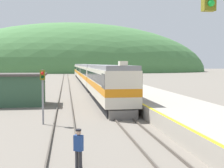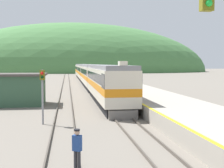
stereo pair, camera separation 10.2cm
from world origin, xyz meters
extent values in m
cube|color=#4C443D|center=(-0.72, 70.00, 0.08)|extent=(0.08, 180.00, 0.16)
cube|color=#4C443D|center=(0.72, 70.00, 0.08)|extent=(0.08, 180.00, 0.16)
cube|color=#4C443D|center=(-5.33, 70.00, 0.08)|extent=(0.08, 180.00, 0.16)
cube|color=#4C443D|center=(-3.90, 70.00, 0.08)|extent=(0.08, 180.00, 0.16)
cube|color=#9E9689|center=(4.66, 50.00, 0.55)|extent=(6.04, 140.00, 1.11)
cube|color=yellow|center=(1.76, 50.00, 1.11)|extent=(0.24, 140.00, 0.01)
ellipsoid|color=#477A42|center=(0.00, 163.45, 0.00)|extent=(144.02, 64.81, 51.75)
cube|color=#385B42|center=(-11.11, 30.00, 1.57)|extent=(8.55, 4.56, 3.13)
cube|color=#47423D|center=(-11.11, 30.00, 3.25)|extent=(9.05, 5.06, 0.24)
cube|color=black|center=(0.00, 29.84, 0.42)|extent=(2.43, 19.62, 0.85)
cube|color=beige|center=(0.00, 29.84, 2.35)|extent=(2.97, 20.87, 3.01)
cube|color=orange|center=(0.00, 29.84, 2.11)|extent=(3.00, 20.89, 0.66)
cube|color=black|center=(0.00, 29.84, 3.01)|extent=(2.99, 19.62, 0.90)
cube|color=slate|center=(0.00, 29.84, 4.06)|extent=(2.79, 20.87, 0.40)
cube|color=black|center=(0.00, 20.54, 3.01)|extent=(3.01, 2.20, 1.20)
cube|color=beige|center=(0.00, 19.86, 4.44)|extent=(0.64, 0.80, 0.36)
cube|color=slate|center=(0.00, 19.61, 0.38)|extent=(2.31, 0.40, 0.77)
cube|color=black|center=(0.00, 51.67, 0.42)|extent=(2.43, 19.71, 0.85)
cube|color=beige|center=(0.00, 51.67, 2.35)|extent=(2.97, 20.97, 3.01)
cube|color=orange|center=(0.00, 51.67, 2.11)|extent=(3.00, 20.99, 0.66)
cube|color=black|center=(0.00, 51.67, 3.01)|extent=(2.99, 19.71, 0.90)
cube|color=slate|center=(0.00, 51.67, 4.06)|extent=(2.79, 20.97, 0.40)
cube|color=black|center=(0.00, 73.53, 0.42)|extent=(2.43, 19.71, 0.85)
cube|color=beige|center=(0.00, 73.53, 2.35)|extent=(2.97, 20.97, 3.01)
cube|color=orange|center=(0.00, 73.53, 2.11)|extent=(3.00, 20.99, 0.66)
cube|color=black|center=(0.00, 73.53, 3.01)|extent=(2.99, 19.71, 0.90)
cube|color=slate|center=(0.00, 73.53, 4.06)|extent=(2.79, 20.97, 0.40)
cube|color=black|center=(0.00, 95.40, 0.42)|extent=(2.43, 19.71, 0.85)
cube|color=beige|center=(0.00, 95.40, 2.35)|extent=(2.97, 20.97, 3.01)
cube|color=orange|center=(0.00, 95.40, 2.11)|extent=(3.00, 20.99, 0.66)
cube|color=black|center=(0.00, 95.40, 3.01)|extent=(2.99, 19.71, 0.90)
cube|color=slate|center=(0.00, 95.40, 4.06)|extent=(2.79, 20.97, 0.40)
sphere|color=green|center=(0.12, 5.11, 6.32)|extent=(0.22, 0.22, 0.22)
cylinder|color=gray|center=(-6.11, 18.63, 2.00)|extent=(0.14, 0.14, 4.00)
cube|color=#6B6619|center=(-6.11, 18.63, 3.60)|extent=(0.36, 0.28, 0.71)
sphere|color=red|center=(-6.11, 18.45, 3.74)|extent=(0.22, 0.22, 0.22)
sphere|color=black|center=(-6.11, 18.45, 3.46)|extent=(0.22, 0.22, 0.22)
cylinder|color=#2D2D33|center=(-4.03, 8.39, 0.42)|extent=(0.14, 0.14, 0.85)
cylinder|color=#2D2D33|center=(-3.88, 8.30, 0.42)|extent=(0.14, 0.14, 0.85)
cube|color=navy|center=(-3.95, 8.35, 1.17)|extent=(0.42, 0.38, 0.65)
sphere|color=tan|center=(-3.95, 8.35, 1.61)|extent=(0.23, 0.23, 0.23)
cylinder|color=black|center=(-3.95, 8.35, 1.72)|extent=(0.24, 0.24, 0.07)
camera|label=1|loc=(-4.42, -4.29, 4.42)|focal=50.00mm
camera|label=2|loc=(-4.32, -4.31, 4.42)|focal=50.00mm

